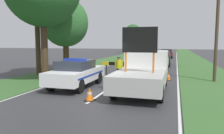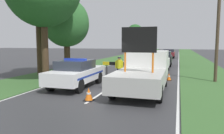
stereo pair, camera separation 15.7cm
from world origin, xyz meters
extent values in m
plane|color=#333335|center=(0.00, 0.00, 0.00)|extent=(160.00, 160.00, 0.00)
cube|color=silver|center=(0.00, -0.36, 0.00)|extent=(0.12, 2.96, 0.01)
cube|color=silver|center=(0.00, 6.17, 0.00)|extent=(0.12, 2.96, 0.01)
cube|color=silver|center=(0.00, 12.70, 0.00)|extent=(0.12, 2.96, 0.01)
cube|color=silver|center=(0.00, 19.23, 0.00)|extent=(0.12, 2.96, 0.01)
cube|color=silver|center=(0.00, 25.75, 0.00)|extent=(0.12, 2.96, 0.01)
cube|color=silver|center=(0.00, 32.28, 0.00)|extent=(0.12, 2.96, 0.01)
cube|color=silver|center=(0.00, 38.81, 0.00)|extent=(0.12, 2.96, 0.01)
cube|color=silver|center=(0.00, 45.33, 0.00)|extent=(0.12, 2.96, 0.01)
cube|color=silver|center=(0.00, 51.86, 0.00)|extent=(0.12, 2.96, 0.01)
cube|color=silver|center=(-3.65, 18.81, 0.00)|extent=(0.10, 67.40, 0.01)
cube|color=silver|center=(3.65, 18.81, 0.00)|extent=(0.10, 67.40, 0.01)
cube|color=#38602D|center=(-5.76, 20.00, 0.01)|extent=(4.01, 120.00, 0.03)
cube|color=#38602D|center=(5.76, 20.00, 0.01)|extent=(4.01, 120.00, 0.03)
cube|color=white|center=(-1.88, 1.22, 0.70)|extent=(1.85, 4.42, 0.67)
cube|color=#282D38|center=(-1.88, 1.09, 1.28)|extent=(1.63, 2.04, 0.50)
cylinder|color=black|center=(-2.68, 2.60, 0.37)|extent=(0.24, 0.74, 0.74)
cylinder|color=black|center=(-1.07, 2.60, 0.37)|extent=(0.24, 0.74, 0.74)
cylinder|color=black|center=(-2.68, -0.15, 0.37)|extent=(0.24, 0.74, 0.74)
cylinder|color=black|center=(-1.07, -0.15, 0.37)|extent=(0.24, 0.74, 0.74)
cube|color=#1E38C6|center=(-1.88, 1.09, 1.58)|extent=(1.30, 0.24, 0.10)
cube|color=#193399|center=(-1.88, 1.22, 0.73)|extent=(1.86, 3.63, 0.10)
cube|color=black|center=(-1.88, 3.48, 0.63)|extent=(1.02, 0.08, 0.40)
cube|color=white|center=(1.88, 2.81, 1.21)|extent=(2.29, 2.04, 1.65)
cube|color=#232833|center=(1.88, 3.81, 1.51)|extent=(1.94, 0.04, 0.73)
cube|color=#B2B2AD|center=(1.88, -0.02, 0.77)|extent=(2.29, 3.61, 0.76)
cylinder|color=#D16619|center=(1.24, -0.02, 1.60)|extent=(0.09, 0.09, 0.90)
cylinder|color=#D16619|center=(2.51, -0.02, 1.60)|extent=(0.09, 0.09, 0.90)
cube|color=black|center=(1.88, -0.02, 2.63)|extent=(1.59, 0.12, 1.15)
cylinder|color=black|center=(0.85, 2.81, 0.39)|extent=(0.24, 0.78, 0.78)
cylinder|color=black|center=(2.90, 2.81, 0.39)|extent=(0.24, 0.78, 0.78)
cylinder|color=black|center=(0.85, -0.74, 0.39)|extent=(0.24, 0.78, 0.78)
cylinder|color=black|center=(2.90, -0.74, 0.39)|extent=(0.24, 0.78, 0.78)
cylinder|color=black|center=(-1.28, 4.84, 0.46)|extent=(0.07, 0.07, 0.92)
cylinder|color=black|center=(1.09, 4.84, 0.46)|extent=(0.07, 0.07, 0.92)
cube|color=yellow|center=(-1.33, 4.84, 1.03)|extent=(0.49, 0.08, 0.23)
cube|color=black|center=(-0.83, 4.84, 1.03)|extent=(0.49, 0.08, 0.23)
cube|color=yellow|center=(-0.34, 4.84, 1.03)|extent=(0.49, 0.08, 0.23)
cube|color=black|center=(0.16, 4.84, 1.03)|extent=(0.49, 0.08, 0.23)
cube|color=yellow|center=(0.65, 4.84, 1.03)|extent=(0.49, 0.08, 0.23)
cube|color=black|center=(1.14, 4.84, 1.03)|extent=(0.49, 0.08, 0.23)
cylinder|color=#191E38|center=(-0.29, 4.28, 0.39)|extent=(0.15, 0.15, 0.77)
cylinder|color=#191E38|center=(-0.13, 4.28, 0.39)|extent=(0.15, 0.15, 0.77)
cylinder|color=yellow|center=(-0.21, 4.28, 1.06)|extent=(0.35, 0.35, 0.58)
cylinder|color=yellow|center=(-0.43, 4.28, 1.03)|extent=(0.12, 0.12, 0.49)
cylinder|color=yellow|center=(0.01, 4.28, 1.03)|extent=(0.12, 0.12, 0.49)
sphere|color=#A57A5B|center=(-0.21, 4.28, 1.45)|extent=(0.20, 0.20, 0.20)
cylinder|color=#141933|center=(-0.21, 4.28, 1.51)|extent=(0.23, 0.23, 0.05)
cylinder|color=#191E38|center=(0.35, 4.48, 0.39)|extent=(0.15, 0.15, 0.78)
cylinder|color=#191E38|center=(0.51, 4.48, 0.39)|extent=(0.15, 0.15, 0.78)
cylinder|color=#3D3D42|center=(0.43, 4.48, 1.07)|extent=(0.36, 0.36, 0.58)
cylinder|color=#3D3D42|center=(0.21, 4.48, 1.04)|extent=(0.12, 0.12, 0.50)
cylinder|color=#3D3D42|center=(0.66, 4.48, 1.04)|extent=(0.12, 0.12, 0.50)
sphere|color=beige|center=(0.43, 4.48, 1.46)|extent=(0.20, 0.20, 0.20)
cube|color=black|center=(3.03, 4.98, 0.01)|extent=(0.35, 0.35, 0.03)
cone|color=orange|center=(3.03, 4.98, 0.26)|extent=(0.30, 0.30, 0.47)
cylinder|color=white|center=(3.03, 4.98, 0.29)|extent=(0.17, 0.17, 0.07)
cube|color=black|center=(2.26, 5.91, 0.01)|extent=(0.44, 0.44, 0.03)
cone|color=orange|center=(2.26, 5.91, 0.32)|extent=(0.37, 0.37, 0.58)
cylinder|color=white|center=(2.26, 5.91, 0.35)|extent=(0.21, 0.21, 0.08)
cube|color=black|center=(-0.06, -1.33, 0.01)|extent=(0.40, 0.40, 0.03)
cone|color=orange|center=(-0.06, -1.33, 0.30)|extent=(0.34, 0.34, 0.53)
cylinder|color=white|center=(-0.06, -1.33, 0.32)|extent=(0.19, 0.19, 0.07)
cube|color=black|center=(-0.49, 6.28, 0.01)|extent=(0.45, 0.45, 0.03)
cone|color=orange|center=(-0.49, 6.28, 0.32)|extent=(0.38, 0.38, 0.59)
cylinder|color=white|center=(-0.49, 6.28, 0.35)|extent=(0.21, 0.21, 0.08)
cube|color=silver|center=(1.98, 9.20, 0.75)|extent=(1.70, 4.28, 0.71)
cube|color=#282D38|center=(1.98, 9.08, 1.35)|extent=(1.50, 1.97, 0.48)
cylinder|color=black|center=(1.25, 10.53, 0.40)|extent=(0.24, 0.80, 0.80)
cylinder|color=black|center=(2.71, 10.53, 0.40)|extent=(0.24, 0.80, 0.80)
cylinder|color=black|center=(1.25, 7.88, 0.40)|extent=(0.24, 0.80, 0.80)
cylinder|color=black|center=(2.71, 7.88, 0.40)|extent=(0.24, 0.80, 0.80)
cube|color=black|center=(2.01, 14.54, 0.74)|extent=(1.79, 4.04, 0.74)
cube|color=#282D38|center=(2.01, 14.42, 1.34)|extent=(1.57, 1.86, 0.47)
cylinder|color=black|center=(1.24, 15.79, 0.37)|extent=(0.24, 0.74, 0.74)
cylinder|color=black|center=(2.78, 15.79, 0.37)|extent=(0.24, 0.74, 0.74)
cylinder|color=black|center=(1.24, 13.28, 0.37)|extent=(0.24, 0.74, 0.74)
cylinder|color=black|center=(2.78, 13.28, 0.37)|extent=(0.24, 0.74, 0.74)
cube|color=#B2B2B7|center=(-1.70, 21.16, 0.73)|extent=(1.87, 4.65, 0.67)
cube|color=#282D38|center=(-1.70, 21.02, 1.35)|extent=(1.65, 2.14, 0.57)
cylinder|color=black|center=(-2.52, 22.60, 0.40)|extent=(0.24, 0.80, 0.80)
cylinder|color=black|center=(-0.89, 22.60, 0.40)|extent=(0.24, 0.80, 0.80)
cylinder|color=black|center=(-2.52, 19.72, 0.40)|extent=(0.24, 0.80, 0.80)
cylinder|color=black|center=(-0.89, 19.72, 0.40)|extent=(0.24, 0.80, 0.80)
cube|color=maroon|center=(2.02, 27.97, 0.66)|extent=(1.90, 4.39, 0.59)
cube|color=#282D38|center=(2.02, 27.83, 1.21)|extent=(1.68, 2.02, 0.50)
cylinder|color=black|center=(1.19, 29.32, 0.37)|extent=(0.24, 0.74, 0.74)
cylinder|color=black|center=(2.85, 29.32, 0.37)|extent=(0.24, 0.74, 0.74)
cylinder|color=black|center=(1.19, 26.61, 0.37)|extent=(0.24, 0.74, 0.74)
cylinder|color=black|center=(2.85, 26.61, 0.37)|extent=(0.24, 0.74, 0.74)
cylinder|color=#42301E|center=(-6.72, 4.63, 2.16)|extent=(0.37, 0.37, 4.32)
ellipsoid|color=#235623|center=(-6.72, 4.63, 5.45)|extent=(3.00, 3.00, 3.15)
cylinder|color=#42301E|center=(-4.92, 5.66, 1.36)|extent=(0.39, 0.39, 2.72)
ellipsoid|color=#2D662D|center=(-4.92, 5.66, 4.08)|extent=(3.61, 3.61, 3.79)
cylinder|color=#42301E|center=(-6.12, 8.09, 1.37)|extent=(0.40, 0.40, 2.74)
ellipsoid|color=#1E471E|center=(-6.12, 8.09, 4.22)|extent=(3.93, 3.93, 4.13)
cylinder|color=#42301E|center=(-4.41, 2.00, 2.07)|extent=(0.42, 0.42, 4.14)
cylinder|color=#42301E|center=(-6.17, 40.28, 1.67)|extent=(0.39, 0.39, 3.34)
ellipsoid|color=#235623|center=(-6.17, 40.28, 4.76)|extent=(3.78, 3.78, 3.97)
cylinder|color=#473828|center=(5.89, 5.19, 4.40)|extent=(0.20, 0.20, 8.80)
camera|label=1|loc=(3.46, -9.91, 2.49)|focal=35.00mm
camera|label=2|loc=(3.61, -9.87, 2.49)|focal=35.00mm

